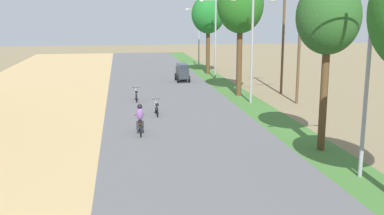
% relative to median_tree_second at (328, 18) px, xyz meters
% --- Properties ---
extents(median_tree_second, '(2.88, 2.88, 7.89)m').
position_rel_median_tree_second_xyz_m(median_tree_second, '(0.00, 0.00, 0.00)').
color(median_tree_second, '#4C351E').
rests_on(median_tree_second, median_strip).
extents(median_tree_third, '(3.54, 3.54, 9.14)m').
position_rel_median_tree_second_xyz_m(median_tree_third, '(-0.12, 14.83, 0.79)').
color(median_tree_third, '#4C351E').
rests_on(median_tree_third, median_strip).
extents(median_tree_fourth, '(3.49, 3.49, 8.26)m').
position_rel_median_tree_second_xyz_m(median_tree_fourth, '(-0.03, 28.12, 0.09)').
color(median_tree_fourth, '#4C351E').
rests_on(median_tree_fourth, median_strip).
extents(streetlamp_near, '(3.16, 0.20, 8.50)m').
position_rel_median_tree_second_xyz_m(streetlamp_near, '(-0.03, -3.68, -1.26)').
color(streetlamp_near, gray).
rests_on(streetlamp_near, median_strip).
extents(streetlamp_mid, '(3.16, 0.20, 7.46)m').
position_rel_median_tree_second_xyz_m(streetlamp_mid, '(-0.03, 11.74, -1.79)').
color(streetlamp_mid, gray).
rests_on(streetlamp_mid, median_strip).
extents(streetlamp_far, '(3.16, 0.20, 7.72)m').
position_rel_median_tree_second_xyz_m(streetlamp_far, '(-0.03, 24.28, -1.66)').
color(streetlamp_far, gray).
rests_on(streetlamp_far, median_strip).
extents(streetlamp_farthest, '(3.16, 0.20, 7.01)m').
position_rel_median_tree_second_xyz_m(streetlamp_farthest, '(-0.03, 33.76, -2.03)').
color(streetlamp_farthest, gray).
rests_on(streetlamp_farthest, median_strip).
extents(utility_pole_near, '(1.80, 0.20, 9.43)m').
position_rel_median_tree_second_xyz_m(utility_pole_near, '(3.26, 11.21, -1.26)').
color(utility_pole_near, brown).
rests_on(utility_pole_near, ground).
extents(utility_pole_far, '(1.80, 0.20, 9.52)m').
position_rel_median_tree_second_xyz_m(utility_pole_far, '(3.56, 15.30, -1.21)').
color(utility_pole_far, brown).
rests_on(utility_pole_far, ground).
extents(car_van_charcoal, '(1.19, 2.41, 1.67)m').
position_rel_median_tree_second_xyz_m(car_van_charcoal, '(-3.50, 22.79, -5.15)').
color(car_van_charcoal, '#282D33').
rests_on(car_van_charcoal, road_strip).
extents(motorbike_ahead_third, '(0.54, 1.80, 1.66)m').
position_rel_median_tree_second_xyz_m(motorbike_ahead_third, '(-8.32, 4.09, -5.31)').
color(motorbike_ahead_third, black).
rests_on(motorbike_ahead_third, road_strip).
extents(motorbike_ahead_fourth, '(0.54, 1.80, 0.94)m').
position_rel_median_tree_second_xyz_m(motorbike_ahead_fourth, '(-7.08, 8.70, -5.60)').
color(motorbike_ahead_fourth, black).
rests_on(motorbike_ahead_fourth, road_strip).
extents(motorbike_ahead_fifth, '(0.54, 1.80, 0.94)m').
position_rel_median_tree_second_xyz_m(motorbike_ahead_fifth, '(-8.18, 13.65, -5.60)').
color(motorbike_ahead_fifth, black).
rests_on(motorbike_ahead_fifth, road_strip).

